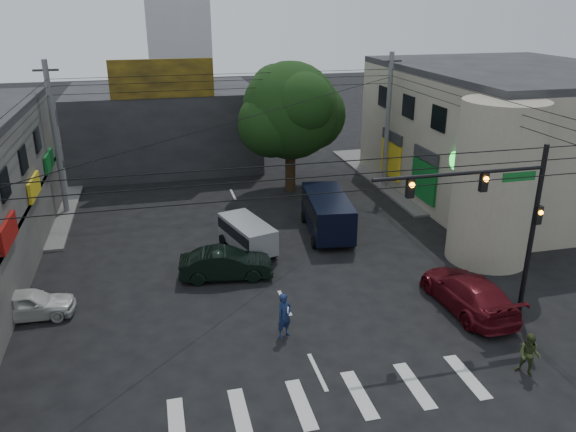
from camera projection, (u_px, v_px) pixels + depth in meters
name	position (u px, v px, depth m)	size (l,w,h in m)	color
ground	(296.00, 327.00, 22.54)	(160.00, 160.00, 0.00)	black
sidewalk_far_right	(465.00, 171.00, 42.84)	(16.00, 16.00, 0.15)	#514F4C
building_right	(511.00, 135.00, 36.89)	(14.00, 18.00, 8.00)	gray
corner_column	(495.00, 183.00, 27.18)	(4.00, 4.00, 8.00)	gray
building_far	(164.00, 126.00, 44.14)	(14.00, 10.00, 6.00)	#232326
billboard	(162.00, 79.00, 38.15)	(7.00, 0.30, 2.60)	olive
street_tree	(290.00, 111.00, 36.87)	(6.40, 6.40, 8.70)	black
traffic_gantry	(499.00, 207.00, 21.64)	(7.10, 0.35, 7.20)	black
utility_pole_far_left	(56.00, 140.00, 33.05)	(0.32, 0.32, 9.20)	#59595B
utility_pole_far_right	(388.00, 122.00, 37.73)	(0.32, 0.32, 9.20)	#59595B
dark_sedan	(226.00, 264.00, 26.32)	(4.48, 2.02, 1.43)	black
white_compact	(29.00, 304.00, 23.04)	(3.70, 1.63, 1.24)	silver
maroon_sedan	(468.00, 292.00, 23.66)	(2.37, 5.39, 1.54)	#4F0B12
silver_minivan	(247.00, 237.00, 29.05)	(2.62, 4.17, 1.67)	#93969A
navy_van	(327.00, 215.00, 31.22)	(2.74, 5.73, 2.21)	black
traffic_officer	(284.00, 315.00, 21.64)	(0.80, 0.71, 1.83)	#142348
pedestrian_olive	(529.00, 355.00, 19.45)	(0.95, 0.97, 1.58)	#313E1C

